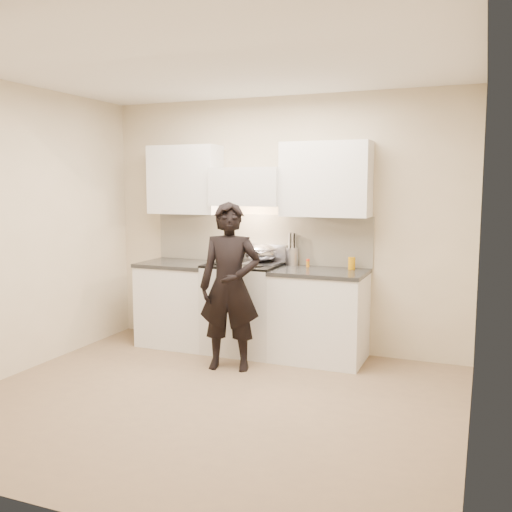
# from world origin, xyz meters

# --- Properties ---
(ground_plane) EXTENTS (4.00, 4.00, 0.00)m
(ground_plane) POSITION_xyz_m (0.00, 0.00, 0.00)
(ground_plane) COLOR #856C4E
(room_shell) EXTENTS (4.04, 3.54, 2.70)m
(room_shell) POSITION_xyz_m (-0.06, 0.37, 1.60)
(room_shell) COLOR beige
(room_shell) RESTS_ON ground
(stove) EXTENTS (0.76, 0.65, 0.96)m
(stove) POSITION_xyz_m (-0.30, 1.42, 0.47)
(stove) COLOR silver
(stove) RESTS_ON ground
(counter_right) EXTENTS (0.92, 0.67, 0.92)m
(counter_right) POSITION_xyz_m (0.53, 1.43, 0.46)
(counter_right) COLOR white
(counter_right) RESTS_ON ground
(counter_left) EXTENTS (0.82, 0.67, 0.92)m
(counter_left) POSITION_xyz_m (-1.08, 1.43, 0.46)
(counter_left) COLOR white
(counter_left) RESTS_ON ground
(wok) EXTENTS (0.37, 0.45, 0.29)m
(wok) POSITION_xyz_m (-0.16, 1.53, 1.06)
(wok) COLOR silver
(wok) RESTS_ON stove
(stock_pot) EXTENTS (0.30, 0.29, 0.15)m
(stock_pot) POSITION_xyz_m (-0.42, 1.31, 1.03)
(stock_pot) COLOR silver
(stock_pot) RESTS_ON stove
(utensil_crock) EXTENTS (0.13, 0.13, 0.35)m
(utensil_crock) POSITION_xyz_m (0.15, 1.67, 1.03)
(utensil_crock) COLOR #BCBBC2
(utensil_crock) RESTS_ON counter_right
(spice_jar) EXTENTS (0.04, 0.04, 0.08)m
(spice_jar) POSITION_xyz_m (0.35, 1.60, 0.96)
(spice_jar) COLOR #BF7315
(spice_jar) RESTS_ON counter_right
(oil_glass) EXTENTS (0.07, 0.07, 0.13)m
(oil_glass) POSITION_xyz_m (0.81, 1.60, 0.98)
(oil_glass) COLOR #C98606
(oil_glass) RESTS_ON counter_right
(person) EXTENTS (0.66, 0.51, 1.61)m
(person) POSITION_xyz_m (-0.19, 0.83, 0.81)
(person) COLOR black
(person) RESTS_ON ground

